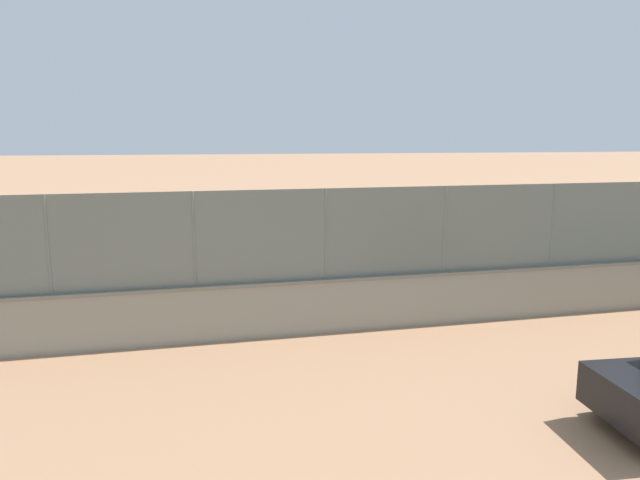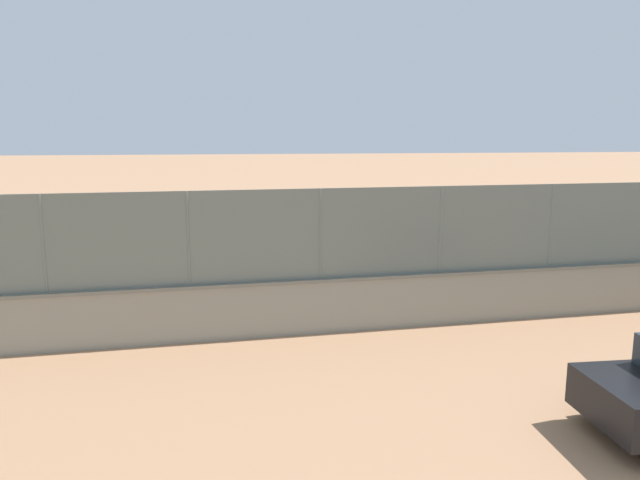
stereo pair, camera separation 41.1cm
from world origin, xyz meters
The scene contains 8 objects.
ground_plane centered at (0.00, 0.00, 0.00)m, with size 260.00×260.00×0.00m, color tan.
perimeter_wall centered at (-2.21, 12.53, 0.67)m, with size 33.80×1.15×1.33m.
fence_panel_on_wall centered at (-2.21, 12.53, 2.40)m, with size 33.19×0.89×2.14m.
player_near_wall_returning centered at (2.54, 5.48, 0.86)m, with size 1.09×0.67×1.48m.
player_foreground_swinging centered at (0.39, -0.25, 0.97)m, with size 0.72×1.12×1.64m.
player_baseline_waiting centered at (4.93, 1.72, 0.94)m, with size 1.06×0.87×1.60m.
sports_ball centered at (1.57, 7.76, 0.05)m, with size 0.09×0.09×0.09m, color yellow.
courtside_bench centered at (6.46, 11.21, 0.46)m, with size 1.61×0.42×0.87m.
Camera 2 is at (4.85, 25.94, 4.65)m, focal length 32.98 mm.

